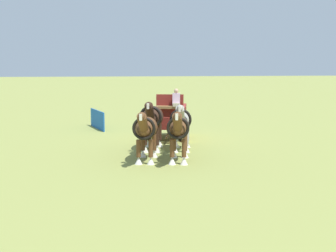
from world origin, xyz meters
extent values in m
plane|color=olive|center=(0.00, 0.00, 0.00)|extent=(220.00, 220.00, 0.00)
cube|color=maroon|center=(0.00, 0.00, 1.19)|extent=(2.80, 1.97, 1.07)
cube|color=brown|center=(1.50, -0.30, 1.76)|extent=(0.81, 1.43, 0.12)
cube|color=maroon|center=(1.89, -0.38, 1.01)|extent=(0.47, 1.22, 0.60)
cube|color=maroon|center=(1.21, -0.24, 2.10)|extent=(0.32, 1.33, 0.55)
cube|color=gold|center=(0.00, 0.00, 0.56)|extent=(2.79, 0.71, 0.16)
cylinder|color=gold|center=(1.17, 0.63, 0.56)|extent=(1.11, 0.30, 1.11)
cylinder|color=black|center=(1.17, 0.63, 0.56)|extent=(0.23, 0.22, 0.20)
cylinder|color=gold|center=(0.84, -1.03, 0.56)|extent=(1.11, 0.30, 1.11)
cylinder|color=black|center=(0.84, -1.03, 0.56)|extent=(0.23, 0.22, 0.20)
cylinder|color=gold|center=(-0.84, 1.03, 0.56)|extent=(1.11, 0.30, 1.11)
cylinder|color=black|center=(-0.84, 1.03, 0.56)|extent=(0.23, 0.22, 0.20)
cylinder|color=gold|center=(-1.17, -0.63, 0.56)|extent=(1.11, 0.30, 1.11)
cylinder|color=black|center=(-1.17, -0.63, 0.56)|extent=(0.23, 0.22, 0.20)
cylinder|color=brown|center=(2.53, -0.51, 0.61)|extent=(2.57, 0.61, 0.10)
cube|color=#BCB293|center=(1.68, 0.00, 1.90)|extent=(0.46, 0.39, 0.16)
cube|color=silver|center=(1.56, 0.02, 2.18)|extent=(0.31, 0.40, 0.55)
sphere|color=tan|center=(1.56, 0.02, 2.56)|extent=(0.22, 0.22, 0.22)
ellipsoid|color=#9E998E|center=(3.54, -0.05, 1.38)|extent=(2.07, 1.29, 0.93)
cylinder|color=#9E998E|center=(4.25, 0.07, 0.64)|extent=(0.18, 0.18, 0.69)
cone|color=silver|center=(4.25, 0.07, 0.15)|extent=(0.30, 0.30, 0.30)
cylinder|color=#9E998E|center=(4.15, -0.43, 0.64)|extent=(0.18, 0.18, 0.69)
cone|color=silver|center=(4.15, -0.43, 0.15)|extent=(0.30, 0.30, 0.30)
cylinder|color=#9E998E|center=(2.93, 0.33, 0.64)|extent=(0.18, 0.18, 0.69)
cone|color=silver|center=(2.93, 0.33, 0.15)|extent=(0.30, 0.30, 0.30)
cylinder|color=#9E998E|center=(2.83, -0.17, 0.64)|extent=(0.18, 0.18, 0.69)
cone|color=silver|center=(2.83, -0.17, 0.15)|extent=(0.30, 0.30, 0.30)
cylinder|color=#9E998E|center=(4.75, -0.29, 1.78)|extent=(1.00, 0.54, 0.81)
ellipsoid|color=#9E998E|center=(5.11, -0.37, 2.04)|extent=(0.64, 0.37, 0.32)
cube|color=silver|center=(5.38, -0.42, 2.04)|extent=(0.08, 0.11, 0.24)
torus|color=black|center=(4.39, -0.22, 1.48)|extent=(0.31, 0.96, 0.96)
cylinder|color=black|center=(2.55, 0.15, 1.08)|extent=(0.14, 0.14, 0.80)
ellipsoid|color=#331E14|center=(3.28, -1.32, 1.50)|extent=(2.34, 1.37, 0.96)
cylinder|color=#331E14|center=(4.09, -1.22, 0.71)|extent=(0.18, 0.18, 0.77)
cone|color=silver|center=(4.09, -1.22, 0.16)|extent=(0.30, 0.30, 0.33)
cylinder|color=#331E14|center=(3.98, -1.73, 0.71)|extent=(0.18, 0.18, 0.77)
cone|color=silver|center=(3.98, -1.73, 0.16)|extent=(0.30, 0.30, 0.33)
cylinder|color=#331E14|center=(2.58, -0.91, 0.71)|extent=(0.18, 0.18, 0.77)
cone|color=silver|center=(2.58, -0.91, 0.16)|extent=(0.30, 0.30, 0.33)
cylinder|color=#331E14|center=(2.48, -1.43, 0.71)|extent=(0.18, 0.18, 0.77)
cone|color=silver|center=(2.48, -1.43, 0.16)|extent=(0.30, 0.30, 0.33)
cylinder|color=#331E14|center=(4.61, -1.59, 1.90)|extent=(1.00, 0.54, 0.81)
ellipsoid|color=#331E14|center=(4.97, -1.66, 2.16)|extent=(0.64, 0.37, 0.32)
cube|color=silver|center=(5.25, -1.72, 2.16)|extent=(0.08, 0.11, 0.24)
torus|color=black|center=(4.25, -1.52, 1.60)|extent=(0.31, 0.99, 0.98)
cylinder|color=black|center=(2.16, -1.10, 1.20)|extent=(0.14, 0.14, 0.80)
ellipsoid|color=brown|center=(6.09, -0.56, 1.36)|extent=(2.16, 1.23, 0.84)
cylinder|color=brown|center=(6.83, -0.48, 0.65)|extent=(0.18, 0.18, 0.70)
cone|color=silver|center=(6.83, -0.48, 0.15)|extent=(0.30, 0.30, 0.30)
cylinder|color=brown|center=(6.74, -0.93, 0.65)|extent=(0.18, 0.18, 0.70)
cone|color=silver|center=(6.74, -0.93, 0.15)|extent=(0.30, 0.30, 0.30)
cylinder|color=brown|center=(5.44, -0.20, 0.65)|extent=(0.18, 0.18, 0.70)
cone|color=silver|center=(5.44, -0.20, 0.15)|extent=(0.30, 0.30, 0.30)
cylinder|color=brown|center=(5.35, -0.65, 0.65)|extent=(0.18, 0.18, 0.70)
cone|color=silver|center=(5.35, -0.65, 0.15)|extent=(0.30, 0.30, 0.30)
cylinder|color=brown|center=(7.35, -0.82, 1.74)|extent=(1.00, 0.54, 0.81)
ellipsoid|color=brown|center=(7.71, -0.89, 2.00)|extent=(0.64, 0.37, 0.32)
cube|color=silver|center=(7.98, -0.94, 2.00)|extent=(0.08, 0.11, 0.24)
torus|color=black|center=(6.98, -0.74, 1.46)|extent=(0.29, 0.88, 0.88)
cylinder|color=black|center=(5.04, -0.35, 1.06)|extent=(0.14, 0.14, 0.80)
ellipsoid|color=brown|center=(5.83, -1.84, 1.34)|extent=(2.28, 1.27, 0.87)
cylinder|color=brown|center=(6.62, -1.75, 0.63)|extent=(0.18, 0.18, 0.68)
cone|color=silver|center=(6.62, -1.75, 0.15)|extent=(0.30, 0.30, 0.29)
cylinder|color=brown|center=(6.52, -2.22, 0.63)|extent=(0.18, 0.18, 0.68)
cone|color=silver|center=(6.52, -2.22, 0.15)|extent=(0.30, 0.30, 0.29)
cylinder|color=brown|center=(5.14, -1.46, 0.63)|extent=(0.18, 0.18, 0.68)
cone|color=silver|center=(5.14, -1.46, 0.15)|extent=(0.30, 0.30, 0.29)
cylinder|color=brown|center=(5.05, -1.92, 0.63)|extent=(0.18, 0.18, 0.68)
cone|color=silver|center=(5.05, -1.92, 0.15)|extent=(0.30, 0.30, 0.29)
cylinder|color=brown|center=(7.14, -2.10, 1.73)|extent=(1.00, 0.54, 0.81)
ellipsoid|color=brown|center=(7.50, -2.17, 1.99)|extent=(0.64, 0.37, 0.32)
cube|color=silver|center=(7.78, -2.23, 1.99)|extent=(0.08, 0.11, 0.24)
torus|color=black|center=(6.78, -2.03, 1.44)|extent=(0.30, 0.90, 0.90)
cylinder|color=black|center=(4.73, -1.62, 1.04)|extent=(0.14, 0.14, 0.80)
cube|color=#1959B2|center=(-4.36, -3.83, 0.55)|extent=(3.12, 0.82, 1.10)
camera|label=1|loc=(25.82, -3.70, 3.98)|focal=54.04mm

